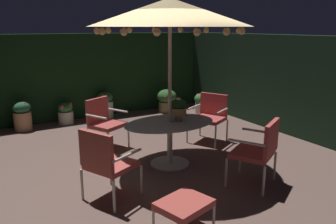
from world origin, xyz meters
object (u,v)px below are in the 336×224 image
patio_dining_table (170,132)px  patio_chair_southeast (104,120)px  patio_chair_northeast (259,148)px  potted_plant_back_left (22,115)px  potted_plant_right_near (167,100)px  potted_plant_back_right (202,103)px  patio_umbrella (170,13)px  patio_chair_east (210,114)px  potted_plant_front_corner (105,104)px  potted_plant_left_far (66,113)px  patio_chair_north (106,160)px  centerpiece_planter (179,107)px  ottoman_footrest (184,205)px

patio_dining_table → patio_chair_southeast: bearing=116.3°
patio_chair_northeast → potted_plant_back_left: size_ratio=1.48×
patio_dining_table → potted_plant_right_near: 3.64m
patio_chair_northeast → potted_plant_back_right: bearing=65.3°
patio_umbrella → potted_plant_back_right: bearing=45.4°
patio_chair_southeast → potted_plant_back_left: (-1.17, 2.02, -0.21)m
potted_plant_right_near → patio_chair_east: bearing=-100.3°
potted_plant_front_corner → potted_plant_left_far: (-1.03, -0.09, -0.07)m
patio_chair_north → potted_plant_front_corner: 4.39m
centerpiece_planter → potted_plant_front_corner: (-0.01, 3.49, -0.64)m
patio_chair_north → potted_plant_back_left: 4.02m
patio_chair_northeast → patio_chair_southeast: 2.97m
potted_plant_back_right → patio_umbrella: bearing=-134.6°
potted_plant_left_far → ottoman_footrest: bearing=-89.7°
ottoman_footrest → potted_plant_right_near: (2.63, 4.90, 0.01)m
potted_plant_front_corner → potted_plant_back_right: 2.51m
patio_dining_table → patio_chair_east: 1.48m
patio_chair_northeast → ottoman_footrest: patio_chair_northeast is taller
potted_plant_front_corner → potted_plant_back_right: potted_plant_front_corner is taller
ottoman_footrest → potted_plant_left_far: bearing=90.3°
potted_plant_front_corner → potted_plant_back_left: size_ratio=1.00×
potted_plant_back_left → patio_chair_north: bearing=-83.1°
potted_plant_back_left → potted_plant_back_right: potted_plant_back_left is taller
patio_dining_table → patio_chair_east: (1.33, 0.66, -0.00)m
patio_chair_east → patio_dining_table: bearing=-153.5°
ottoman_footrest → potted_plant_front_corner: (1.00, 5.22, 0.01)m
potted_plant_front_corner → potted_plant_back_right: (2.32, -0.97, -0.04)m
patio_umbrella → potted_plant_right_near: patio_umbrella is taller
patio_chair_east → potted_plant_front_corner: (-1.17, 2.82, -0.23)m
ottoman_footrest → patio_chair_southeast: bearing=86.5°
patio_dining_table → potted_plant_back_right: (2.47, 2.51, -0.27)m
potted_plant_right_near → patio_umbrella: bearing=-119.4°
patio_umbrella → centerpiece_planter: size_ratio=7.04×
patio_chair_northeast → potted_plant_left_far: (-1.59, 4.69, -0.31)m
potted_plant_back_right → potted_plant_right_near: potted_plant_right_near is taller
potted_plant_left_far → patio_chair_east: bearing=-51.1°
potted_plant_front_corner → patio_dining_table: bearing=-92.6°
patio_chair_southeast → potted_plant_right_near: size_ratio=1.55×
centerpiece_planter → potted_plant_back_right: centerpiece_planter is taller
centerpiece_planter → potted_plant_front_corner: 3.54m
patio_dining_table → patio_umbrella: bearing=-51.2°
patio_chair_northeast → potted_plant_right_near: 4.60m
potted_plant_left_far → potted_plant_back_right: bearing=-14.7°
patio_chair_southeast → potted_plant_right_near: bearing=36.9°
potted_plant_front_corner → potted_plant_left_far: potted_plant_front_corner is taller
patio_umbrella → ottoman_footrest: size_ratio=4.08×
centerpiece_planter → potted_plant_front_corner: centerpiece_planter is taller
potted_plant_left_far → patio_umbrella: bearing=-75.6°
patio_chair_east → potted_plant_back_right: size_ratio=1.72×
potted_plant_front_corner → potted_plant_right_near: 1.66m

